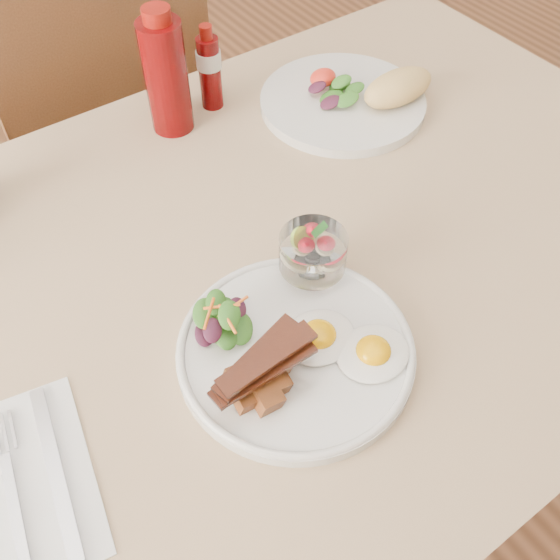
{
  "coord_description": "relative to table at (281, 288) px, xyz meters",
  "views": [
    {
      "loc": [
        -0.33,
        -0.47,
        1.38
      ],
      "look_at": [
        -0.07,
        -0.09,
        0.82
      ],
      "focal_mm": 40.0,
      "sensor_mm": 36.0,
      "label": 1
    }
  ],
  "objects": [
    {
      "name": "side_salad",
      "position": [
        -0.14,
        -0.08,
        0.12
      ],
      "size": [
        0.09,
        0.08,
        0.04
      ],
      "rotation": [
        0.0,
        0.0,
        0.41
      ],
      "color": "#215316",
      "rests_on": "main_plate"
    },
    {
      "name": "chair_far",
      "position": [
        0.0,
        0.66,
        -0.14
      ],
      "size": [
        0.42,
        0.42,
        0.93
      ],
      "color": "#58341B",
      "rests_on": "ground"
    },
    {
      "name": "fried_eggs",
      "position": [
        -0.04,
        -0.18,
        0.11
      ],
      "size": [
        0.15,
        0.16,
        0.02
      ],
      "rotation": [
        0.0,
        0.0,
        -0.33
      ],
      "color": "silver",
      "rests_on": "main_plate"
    },
    {
      "name": "table",
      "position": [
        0.0,
        0.0,
        0.0
      ],
      "size": [
        1.33,
        0.88,
        0.75
      ],
      "color": "#58341B",
      "rests_on": "ground"
    },
    {
      "name": "second_plate",
      "position": [
        0.29,
        0.19,
        0.11
      ],
      "size": [
        0.28,
        0.28,
        0.07
      ],
      "rotation": [
        0.0,
        0.0,
        -0.25
      ],
      "color": "silver",
      "rests_on": "table"
    },
    {
      "name": "ketchup_bottle",
      "position": [
        0.01,
        0.32,
        0.18
      ],
      "size": [
        0.07,
        0.07,
        0.2
      ],
      "rotation": [
        0.0,
        0.0,
        0.1
      ],
      "color": "#510405",
      "rests_on": "table"
    },
    {
      "name": "bacon_potato_pile",
      "position": [
        -0.15,
        -0.17,
        0.13
      ],
      "size": [
        0.13,
        0.07,
        0.06
      ],
      "rotation": [
        0.0,
        0.0,
        -0.36
      ],
      "color": "brown",
      "rests_on": "main_plate"
    },
    {
      "name": "fruit_cup",
      "position": [
        -0.01,
        -0.08,
        0.15
      ],
      "size": [
        0.08,
        0.08,
        0.08
      ],
      "rotation": [
        0.0,
        0.0,
        -0.2
      ],
      "color": "white",
      "rests_on": "main_plate"
    },
    {
      "name": "hot_sauce_bottle",
      "position": [
        0.09,
        0.33,
        0.16
      ],
      "size": [
        0.04,
        0.04,
        0.14
      ],
      "rotation": [
        0.0,
        0.0,
        -0.02
      ],
      "color": "#510405",
      "rests_on": "table"
    },
    {
      "name": "main_plate",
      "position": [
        -0.09,
        -0.15,
        0.1
      ],
      "size": [
        0.28,
        0.28,
        0.02
      ],
      "primitive_type": "cylinder",
      "color": "silver",
      "rests_on": "table"
    },
    {
      "name": "napkin_cutlery",
      "position": [
        -0.4,
        -0.12,
        0.09
      ],
      "size": [
        0.15,
        0.23,
        0.01
      ],
      "rotation": [
        0.0,
        0.0,
        -0.18
      ],
      "color": "silver",
      "rests_on": "table"
    }
  ]
}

